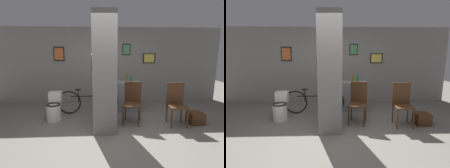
# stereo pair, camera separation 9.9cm
# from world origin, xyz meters

# --- Properties ---
(ground_plane) EXTENTS (14.00, 14.00, 0.00)m
(ground_plane) POSITION_xyz_m (0.00, 0.00, 0.00)
(ground_plane) COLOR slate
(wall_back) EXTENTS (8.00, 0.09, 2.60)m
(wall_back) POSITION_xyz_m (0.00, 2.63, 1.30)
(wall_back) COLOR gray
(wall_back) RESTS_ON ground_plane
(pillar_center) EXTENTS (0.54, 1.10, 2.60)m
(pillar_center) POSITION_xyz_m (-0.09, 0.55, 1.30)
(pillar_center) COLOR gray
(pillar_center) RESTS_ON ground_plane
(counter_shelf) EXTENTS (1.12, 0.44, 0.88)m
(counter_shelf) POSITION_xyz_m (0.44, 1.66, 0.44)
(counter_shelf) COLOR gray
(counter_shelf) RESTS_ON ground_plane
(toilet) EXTENTS (0.36, 0.52, 0.72)m
(toilet) POSITION_xyz_m (-1.41, 0.96, 0.31)
(toilet) COLOR white
(toilet) RESTS_ON ground_plane
(chair_near_pillar) EXTENTS (0.53, 0.53, 1.03)m
(chair_near_pillar) POSITION_xyz_m (0.61, 0.72, 0.56)
(chair_near_pillar) COLOR #4C2D19
(chair_near_pillar) RESTS_ON ground_plane
(chair_by_doorway) EXTENTS (0.45, 0.45, 1.03)m
(chair_by_doorway) POSITION_xyz_m (1.66, 0.54, 0.56)
(chair_by_doorway) COLOR #4C2D19
(chair_by_doorway) RESTS_ON ground_plane
(bicycle) EXTENTS (1.75, 0.42, 0.73)m
(bicycle) POSITION_xyz_m (-0.57, 1.41, 0.35)
(bicycle) COLOR black
(bicycle) RESTS_ON ground_plane
(bottle_tall) EXTENTS (0.06, 0.06, 0.30)m
(bottle_tall) POSITION_xyz_m (0.60, 1.72, 1.00)
(bottle_tall) COLOR olive
(bottle_tall) RESTS_ON counter_shelf
(bottle_short) EXTENTS (0.08, 0.08, 0.23)m
(bottle_short) POSITION_xyz_m (0.71, 1.59, 0.97)
(bottle_short) COLOR #267233
(bottle_short) RESTS_ON counter_shelf
(floor_crate) EXTENTS (0.35, 0.35, 0.28)m
(floor_crate) POSITION_xyz_m (2.18, 0.53, 0.14)
(floor_crate) COLOR #4C2D19
(floor_crate) RESTS_ON ground_plane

